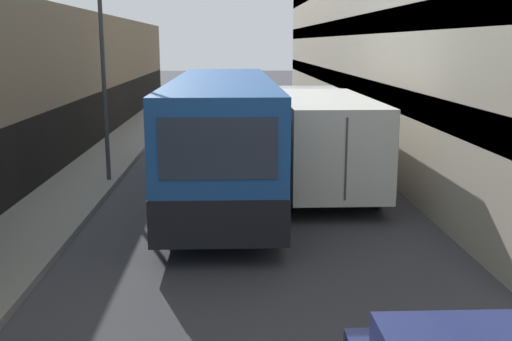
{
  "coord_description": "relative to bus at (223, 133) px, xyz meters",
  "views": [
    {
      "loc": [
        -0.33,
        -0.85,
        4.05
      ],
      "look_at": [
        0.13,
        10.63,
        1.6
      ],
      "focal_mm": 42.0,
      "sensor_mm": 36.0,
      "label": 1
    }
  ],
  "objects": [
    {
      "name": "building_right_apartment",
      "position": [
        6.01,
        -0.19,
        3.31
      ],
      "size": [
        2.4,
        60.0,
        9.99
      ],
      "color": "#A89E89",
      "rests_on": "ground_plane"
    },
    {
      "name": "sidewalk_left",
      "position": [
        -4.12,
        -0.19,
        -1.59
      ],
      "size": [
        2.02,
        60.0,
        0.15
      ],
      "color": "gray",
      "rests_on": "ground_plane"
    },
    {
      "name": "ground_plane",
      "position": [
        0.58,
        -0.19,
        -1.66
      ],
      "size": [
        150.0,
        150.0,
        0.0
      ],
      "primitive_type": "plane",
      "color": "#38383D"
    },
    {
      "name": "bus",
      "position": [
        0.0,
        0.0,
        0.0
      ],
      "size": [
        2.57,
        11.63,
        3.14
      ],
      "color": "#1E519E",
      "rests_on": "ground_plane"
    },
    {
      "name": "panel_van",
      "position": [
        -0.69,
        13.6,
        -0.5
      ],
      "size": [
        1.92,
        4.11,
        2.09
      ],
      "color": "silver",
      "rests_on": "ground_plane"
    },
    {
      "name": "box_truck",
      "position": [
        2.78,
        1.25,
        -0.18
      ],
      "size": [
        2.35,
        8.73,
        2.62
      ],
      "color": "silver",
      "rests_on": "ground_plane"
    }
  ]
}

